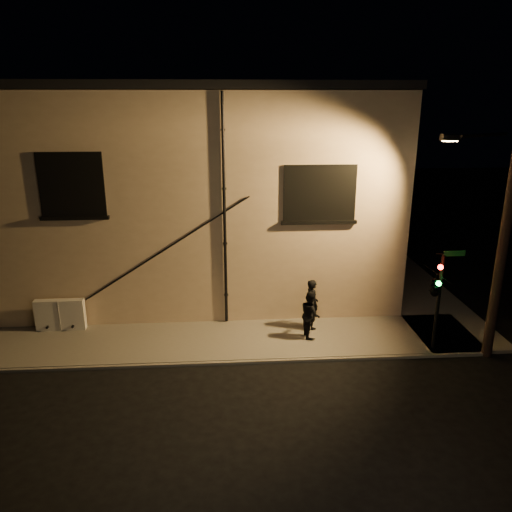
{
  "coord_description": "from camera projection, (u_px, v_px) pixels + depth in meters",
  "views": [
    {
      "loc": [
        -1.88,
        -14.39,
        8.25
      ],
      "look_at": [
        -0.76,
        1.8,
        3.07
      ],
      "focal_mm": 35.0,
      "sensor_mm": 36.0,
      "label": 1
    }
  ],
  "objects": [
    {
      "name": "traffic_signal",
      "position": [
        436.0,
        285.0,
        16.12
      ],
      "size": [
        1.19,
        2.01,
        3.45
      ],
      "color": "black",
      "rests_on": "sidewalk"
    },
    {
      "name": "ground",
      "position": [
        283.0,
        361.0,
        16.3
      ],
      "size": [
        90.0,
        90.0,
        0.0
      ],
      "primitive_type": "plane",
      "color": "black"
    },
    {
      "name": "pedestrian_b",
      "position": [
        310.0,
        314.0,
        17.54
      ],
      "size": [
        0.7,
        0.86,
        1.68
      ],
      "primitive_type": "imported",
      "rotation": [
        0.0,
        0.0,
        1.64
      ],
      "color": "black",
      "rests_on": "sidewalk"
    },
    {
      "name": "sidewalk",
      "position": [
        300.0,
        305.0,
        20.54
      ],
      "size": [
        21.0,
        16.0,
        0.12
      ],
      "color": "slate",
      "rests_on": "ground"
    },
    {
      "name": "building",
      "position": [
        198.0,
        183.0,
        23.32
      ],
      "size": [
        16.2,
        12.23,
        8.8
      ],
      "color": "beige",
      "rests_on": "ground"
    },
    {
      "name": "streetlamp_pole",
      "position": [
        501.0,
        238.0,
        15.52
      ],
      "size": [
        2.05,
        1.4,
        7.69
      ],
      "color": "black",
      "rests_on": "ground"
    },
    {
      "name": "pedestrian_a",
      "position": [
        312.0,
        304.0,
        18.16
      ],
      "size": [
        0.59,
        0.77,
        1.88
      ],
      "primitive_type": "imported",
      "rotation": [
        0.0,
        0.0,
        1.8
      ],
      "color": "black",
      "rests_on": "sidewalk"
    },
    {
      "name": "utility_cabinet",
      "position": [
        60.0,
        315.0,
        18.14
      ],
      "size": [
        1.75,
        0.3,
        1.15
      ],
      "primitive_type": "cube",
      "color": "white",
      "rests_on": "sidewalk"
    }
  ]
}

